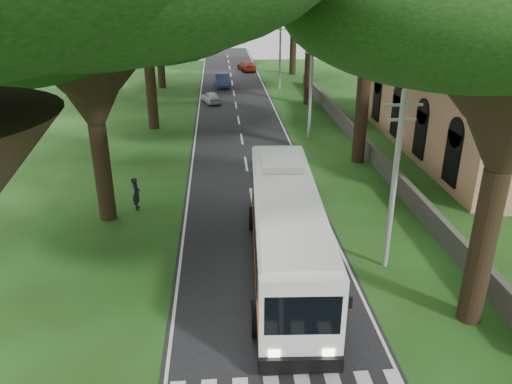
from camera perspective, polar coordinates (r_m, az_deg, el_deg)
The scene contains 13 objects.
ground at distance 17.82m, azimuth 2.84°, elevation -19.18°, with size 140.00×140.00×0.00m, color #1E3F12.
road at distance 39.94m, azimuth -1.56°, elevation 5.64°, with size 8.00×120.00×0.04m, color black.
property_wall at distance 40.26m, azimuth 11.48°, elevation 6.20°, with size 0.35×50.00×1.20m, color #383533.
church at distance 40.45m, azimuth 25.33°, elevation 10.86°, with size 14.00×24.00×11.60m.
pole_near at distance 21.87m, azimuth 15.54°, elevation 1.31°, with size 1.60×0.24×8.00m.
pole_mid at distance 40.51m, azimuth 6.26°, elevation 11.85°, with size 1.60×0.24×8.00m.
pole_far at distance 60.03m, azimuth 2.77°, elevation 15.59°, with size 1.60×0.24×8.00m.
tree_l_mida at distance 25.86m, azimuth -19.20°, elevation 18.51°, with size 12.85×12.85×13.33m.
coach_bus at distance 21.63m, azimuth 3.43°, elevation -4.19°, with size 3.61×13.22×3.86m.
distant_car_a at distance 53.42m, azimuth -5.17°, elevation 10.72°, with size 1.41×3.51×1.20m, color silver.
distant_car_b at distance 61.94m, azimuth -3.90°, elevation 12.62°, with size 1.60×4.60×1.51m, color navy.
distant_car_c at distance 73.18m, azimuth -1.05°, elevation 14.23°, with size 1.94×4.77×1.38m, color maroon.
pedestrian at distance 28.76m, azimuth -13.53°, elevation -0.16°, with size 0.68×0.45×1.87m, color black.
Camera 1 is at (-1.84, -13.06, 11.97)m, focal length 35.00 mm.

